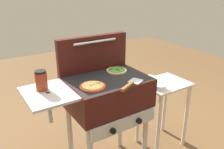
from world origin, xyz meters
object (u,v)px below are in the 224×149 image
at_px(pizza_veggie, 117,70).
at_px(prep_table, 163,101).
at_px(spatula, 131,84).
at_px(topping_bowl_near, 160,87).
at_px(pizza_cheese, 93,86).
at_px(sauce_jar, 41,81).
at_px(topping_bowl_far, 149,79).
at_px(grill, 106,95).

xyz_separation_m(pizza_veggie, prep_table, (0.51, -0.09, -0.40)).
bearing_deg(spatula, topping_bowl_near, 16.72).
bearing_deg(topping_bowl_near, spatula, -163.28).
xyz_separation_m(pizza_veggie, spatula, (-0.07, -0.30, -0.00)).
relative_size(pizza_cheese, sauce_jar, 1.31).
relative_size(pizza_cheese, topping_bowl_near, 1.61).
bearing_deg(spatula, prep_table, 20.06).
relative_size(sauce_jar, topping_bowl_far, 1.25).
relative_size(pizza_cheese, pizza_veggie, 1.10).
relative_size(pizza_cheese, prep_table, 0.27).
bearing_deg(grill, pizza_veggie, 28.41).
height_order(pizza_cheese, sauce_jar, sauce_jar).
height_order(pizza_veggie, topping_bowl_far, pizza_veggie).
bearing_deg(topping_bowl_near, sauce_jar, 171.77).
bearing_deg(pizza_veggie, topping_bowl_near, -24.89).
height_order(prep_table, topping_bowl_near, topping_bowl_near).
bearing_deg(prep_table, topping_bowl_far, 132.57).
relative_size(grill, pizza_cheese, 5.05).
bearing_deg(spatula, pizza_veggie, 76.34).
bearing_deg(pizza_veggie, sauce_jar, -178.11).
bearing_deg(pizza_cheese, pizza_veggie, 28.43).
xyz_separation_m(pizza_veggie, sauce_jar, (-0.65, -0.02, 0.06)).
height_order(sauce_jar, topping_bowl_near, sauce_jar).
bearing_deg(grill, spatula, -65.78).
relative_size(grill, prep_table, 1.36).
height_order(grill, topping_bowl_near, grill).
distance_m(grill, spatula, 0.27).
bearing_deg(topping_bowl_near, topping_bowl_far, 76.86).
height_order(spatula, topping_bowl_near, spatula).
height_order(pizza_cheese, prep_table, pizza_cheese).
height_order(spatula, topping_bowl_far, spatula).
bearing_deg(topping_bowl_far, spatula, -145.89).
bearing_deg(pizza_cheese, spatula, -25.45).
xyz_separation_m(topping_bowl_near, topping_bowl_far, (0.05, 0.19, 0.00)).
relative_size(topping_bowl_near, topping_bowl_far, 1.02).
height_order(pizza_veggie, topping_bowl_near, pizza_veggie).
xyz_separation_m(grill, prep_table, (0.67, 0.00, -0.25)).
height_order(pizza_cheese, spatula, pizza_cheese).
relative_size(sauce_jar, spatula, 0.56).
height_order(pizza_veggie, sauce_jar, sauce_jar).
relative_size(pizza_veggie, topping_bowl_near, 1.46).
bearing_deg(grill, topping_bowl_near, -8.39).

